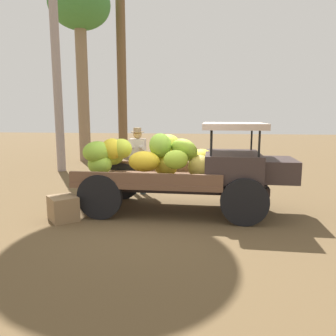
{
  "coord_description": "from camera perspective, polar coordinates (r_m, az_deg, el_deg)",
  "views": [
    {
      "loc": [
        0.77,
        -6.52,
        2.05
      ],
      "look_at": [
        -0.1,
        0.29,
        0.93
      ],
      "focal_mm": 34.79,
      "sensor_mm": 36.0,
      "label": 1
    }
  ],
  "objects": [
    {
      "name": "truck",
      "position": [
        6.9,
        2.91,
        0.28
      ],
      "size": [
        4.54,
        1.85,
        1.89
      ],
      "rotation": [
        0.0,
        0.0,
        -0.01
      ],
      "color": "#362A29",
      "rests_on": "ground"
    },
    {
      "name": "ground_plane",
      "position": [
        6.88,
        0.56,
        -8.08
      ],
      "size": [
        60.0,
        60.0,
        0.0
      ],
      "primitive_type": "plane",
      "color": "brown"
    },
    {
      "name": "wooden_crate",
      "position": [
        6.77,
        -17.9,
        -6.72
      ],
      "size": [
        0.74,
        0.75,
        0.47
      ],
      "primitive_type": "cube",
      "rotation": [
        0.0,
        0.0,
        2.29
      ],
      "color": "olive",
      "rests_on": "ground"
    },
    {
      "name": "loose_banana_bunch",
      "position": [
        9.39,
        3.15,
        -2.46
      ],
      "size": [
        0.71,
        0.53,
        0.31
      ],
      "primitive_type": "ellipsoid",
      "rotation": [
        0.0,
        -0.03,
        0.21
      ],
      "color": "#94B02F",
      "rests_on": "ground"
    },
    {
      "name": "farmer",
      "position": [
        8.45,
        -5.33,
        2.0
      ],
      "size": [
        0.53,
        0.47,
        1.73
      ],
      "rotation": [
        0.0,
        0.0,
        -1.61
      ],
      "color": "#37474D",
      "rests_on": "ground"
    },
    {
      "name": "forest_tree_3",
      "position": [
        15.79,
        -15.21,
        24.78
      ],
      "size": [
        2.62,
        2.62,
        7.76
      ],
      "color": "#856C52",
      "rests_on": "ground"
    }
  ]
}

